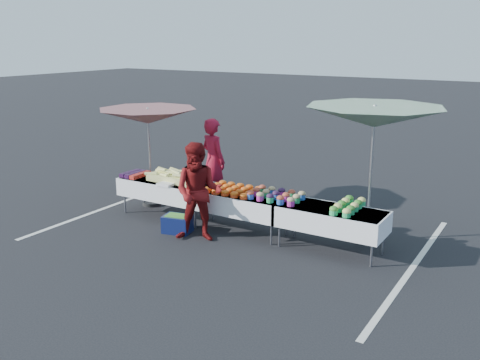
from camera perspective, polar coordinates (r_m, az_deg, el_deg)
The scene contains 17 objects.
ground at distance 10.12m, azimuth 0.00°, elevation -5.48°, with size 80.00×80.00×0.00m, color black.
stripe_left at distance 12.01m, azimuth -13.17°, elevation -2.55°, with size 0.10×5.00×0.00m, color silver.
stripe_right at distance 9.00m, azimuth 17.90°, elevation -8.91°, with size 0.10×5.00×0.00m, color silver.
table_left at distance 10.94m, azimuth -8.08°, elevation -0.84°, with size 1.86×0.81×0.75m.
table_center at distance 9.93m, azimuth 0.00°, elevation -2.32°, with size 1.86×0.81×0.75m.
table_right at distance 9.17m, azimuth 9.68°, elevation -4.03°, with size 1.86×0.81×0.75m.
berry_punnets at distance 11.29m, azimuth -11.10°, elevation 0.62°, with size 0.40×0.54×0.08m.
corn_pile at distance 10.75m, azimuth -6.98°, elevation 0.34°, with size 1.16×0.57×0.26m.
plastic_bags at distance 10.48m, azimuth -7.88°, elevation -0.45°, with size 0.30×0.25×0.05m, color white.
carrot_bowls at distance 9.93m, azimuth -0.77°, elevation -1.01°, with size 0.95×0.69×0.11m.
potato_cups at distance 9.50m, azimuth 3.87°, elevation -1.59°, with size 0.94×0.58×0.16m.
bean_baskets at distance 9.08m, azimuth 11.45°, elevation -2.72°, with size 0.36×0.86×0.15m.
vendor at distance 11.66m, azimuth -2.87°, elevation 2.06°, with size 0.68×0.45×1.87m, color maroon.
customer at distance 9.46m, azimuth -4.46°, elevation -1.32°, with size 0.87×0.67×1.78m, color maroon.
umbrella_left at distance 11.40m, azimuth -9.80°, elevation 6.65°, with size 2.69×2.69×2.13m.
umbrella_right at distance 9.40m, azimuth 14.14°, elevation 6.45°, with size 2.64×2.64×2.44m.
storage_bin at distance 10.08m, azimuth -6.69°, elevation -4.62°, with size 0.58×0.47×0.33m.
Camera 1 is at (4.93, -8.09, 3.54)m, focal length 40.00 mm.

